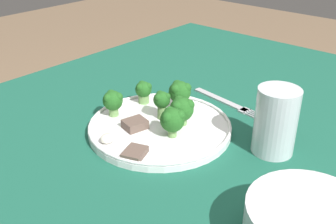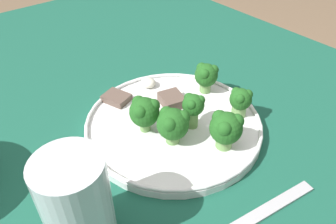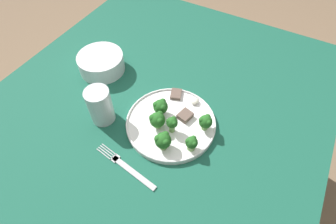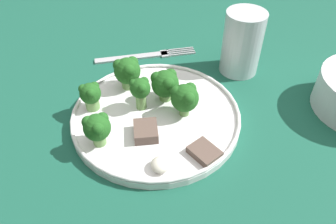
% 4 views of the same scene
% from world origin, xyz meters
% --- Properties ---
extents(table, '(1.32, 1.05, 0.72)m').
position_xyz_m(table, '(0.00, 0.00, 0.64)').
color(table, '#195642').
rests_on(table, ground_plane).
extents(dinner_plate, '(0.27, 0.27, 0.02)m').
position_xyz_m(dinner_plate, '(0.01, -0.08, 0.73)').
color(dinner_plate, white).
rests_on(dinner_plate, table).
extents(fork, '(0.05, 0.21, 0.00)m').
position_xyz_m(fork, '(-0.18, -0.04, 0.73)').
color(fork, '#B2B2B7').
rests_on(fork, table).
extents(drinking_glass, '(0.07, 0.07, 0.12)m').
position_xyz_m(drinking_glass, '(-0.07, 0.11, 0.78)').
color(drinking_glass, silver).
rests_on(drinking_glass, table).
extents(broccoli_floret_near_rim_left, '(0.03, 0.03, 0.06)m').
position_xyz_m(broccoli_floret_near_rim_left, '(-0.02, -0.10, 0.77)').
color(broccoli_floret_near_rim_left, '#709E56').
rests_on(broccoli_floret_near_rim_left, dinner_plate).
extents(broccoli_floret_center_left, '(0.05, 0.05, 0.05)m').
position_xyz_m(broccoli_floret_center_left, '(-0.03, -0.05, 0.77)').
color(broccoli_floret_center_left, '#709E56').
rests_on(broccoli_floret_center_left, dinner_plate).
extents(broccoli_floret_back_left, '(0.05, 0.05, 0.06)m').
position_xyz_m(broccoli_floret_back_left, '(-0.08, -0.10, 0.77)').
color(broccoli_floret_back_left, '#709E56').
rests_on(broccoli_floret_back_left, dinner_plate).
extents(broccoli_floret_front_left, '(0.04, 0.03, 0.05)m').
position_xyz_m(broccoli_floret_front_left, '(-0.04, -0.17, 0.76)').
color(broccoli_floret_front_left, '#709E56').
rests_on(broccoli_floret_front_left, dinner_plate).
extents(broccoli_floret_center_back, '(0.04, 0.04, 0.05)m').
position_xyz_m(broccoli_floret_center_back, '(0.04, -0.18, 0.77)').
color(broccoli_floret_center_back, '#709E56').
rests_on(broccoli_floret_center_back, dinner_plate).
extents(broccoli_floret_mid_cluster, '(0.05, 0.04, 0.06)m').
position_xyz_m(broccoli_floret_mid_cluster, '(0.02, -0.04, 0.77)').
color(broccoli_floret_mid_cluster, '#709E56').
rests_on(broccoli_floret_mid_cluster, dinner_plate).
extents(meat_slice_front_slice, '(0.05, 0.05, 0.01)m').
position_xyz_m(meat_slice_front_slice, '(0.11, -0.04, 0.74)').
color(meat_slice_front_slice, brown).
rests_on(meat_slice_front_slice, dinner_plate).
extents(meat_slice_middle_slice, '(0.05, 0.04, 0.02)m').
position_xyz_m(meat_slice_middle_slice, '(0.04, -0.11, 0.74)').
color(meat_slice_middle_slice, brown).
rests_on(meat_slice_middle_slice, dinner_plate).
extents(sauce_dollop, '(0.03, 0.03, 0.02)m').
position_xyz_m(sauce_dollop, '(0.11, -0.11, 0.74)').
color(sauce_dollop, silver).
rests_on(sauce_dollop, dinner_plate).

